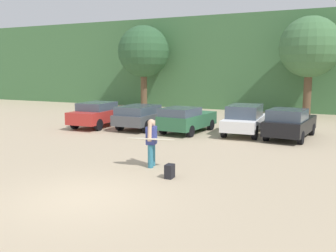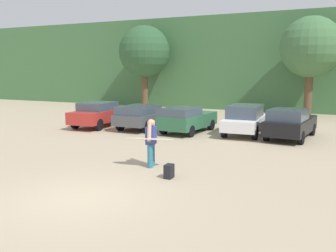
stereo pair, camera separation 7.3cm
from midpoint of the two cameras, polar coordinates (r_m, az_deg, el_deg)
ground_plane at (r=10.51m, az=-13.49°, el=-10.74°), size 120.00×120.00×0.00m
hillside_ridge at (r=37.53m, az=15.43°, el=9.25°), size 108.00×12.00×8.04m
tree_left at (r=33.16m, az=-3.84°, el=11.31°), size 4.48×4.48×7.25m
tree_center at (r=28.91m, az=20.91°, el=11.20°), size 4.36×4.36×7.22m
parked_car_red at (r=23.02m, az=-10.50°, el=1.90°), size 2.00×4.72×1.50m
parked_car_dark_gray at (r=21.90m, az=-3.73°, el=1.63°), size 2.02×4.79×1.41m
parked_car_forest_green at (r=20.38m, az=2.74°, el=1.09°), size 2.15×4.08×1.44m
parked_car_white at (r=20.20m, az=11.60°, el=1.09°), size 1.91×4.23×1.58m
parked_car_black at (r=19.57m, az=18.10°, el=0.43°), size 2.23×4.43×1.54m
person_adult at (r=13.18m, az=-2.71°, el=-2.17°), size 0.40×0.73×1.72m
surfboard_cream at (r=13.04m, az=-2.88°, el=-1.99°), size 1.85×0.88×0.14m
backpack_dropped at (r=11.95m, az=0.08°, el=-6.97°), size 0.24×0.34×0.45m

